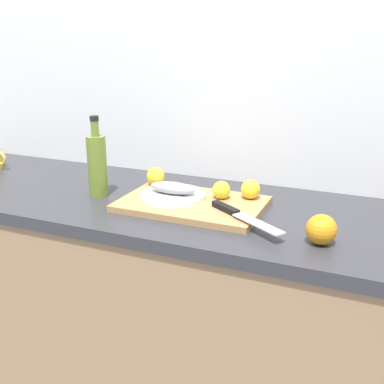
% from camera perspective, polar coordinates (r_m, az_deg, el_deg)
% --- Properties ---
extents(back_wall, '(3.20, 0.05, 2.50)m').
position_cam_1_polar(back_wall, '(1.77, 0.60, 13.09)').
color(back_wall, white).
rests_on(back_wall, ground_plane).
extents(kitchen_counter, '(2.00, 0.60, 0.90)m').
position_cam_1_polar(kitchen_counter, '(1.76, -3.68, -14.88)').
color(kitchen_counter, '#9E7A56').
rests_on(kitchen_counter, ground_plane).
extents(cutting_board, '(0.45, 0.29, 0.02)m').
position_cam_1_polar(cutting_board, '(1.48, 0.00, -1.47)').
color(cutting_board, tan).
rests_on(cutting_board, kitchen_counter).
extents(white_plate, '(0.21, 0.21, 0.01)m').
position_cam_1_polar(white_plate, '(1.51, -2.35, -0.41)').
color(white_plate, white).
rests_on(white_plate, cutting_board).
extents(fish_fillet, '(0.16, 0.07, 0.04)m').
position_cam_1_polar(fish_fillet, '(1.50, -2.36, 0.51)').
color(fish_fillet, gray).
rests_on(fish_fillet, white_plate).
extents(chef_knife, '(0.26, 0.18, 0.02)m').
position_cam_1_polar(chef_knife, '(1.36, 5.46, -2.62)').
color(chef_knife, silver).
rests_on(chef_knife, cutting_board).
extents(lemon_0, '(0.06, 0.06, 0.06)m').
position_cam_1_polar(lemon_0, '(1.51, 7.13, 0.33)').
color(lemon_0, yellow).
rests_on(lemon_0, cutting_board).
extents(lemon_1, '(0.06, 0.06, 0.06)m').
position_cam_1_polar(lemon_1, '(1.64, -4.46, 1.93)').
color(lemon_1, yellow).
rests_on(lemon_1, cutting_board).
extents(lemon_2, '(0.06, 0.06, 0.06)m').
position_cam_1_polar(lemon_2, '(1.50, 3.59, 0.26)').
color(lemon_2, yellow).
rests_on(lemon_2, cutting_board).
extents(olive_oil_bottle, '(0.06, 0.06, 0.27)m').
position_cam_1_polar(olive_oil_bottle, '(1.59, -11.46, 3.33)').
color(olive_oil_bottle, olive).
rests_on(olive_oil_bottle, kitchen_counter).
extents(orange_3, '(0.08, 0.08, 0.08)m').
position_cam_1_polar(orange_3, '(1.26, 15.46, -4.42)').
color(orange_3, orange).
rests_on(orange_3, kitchen_counter).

